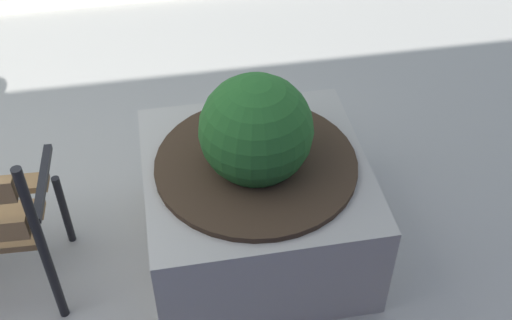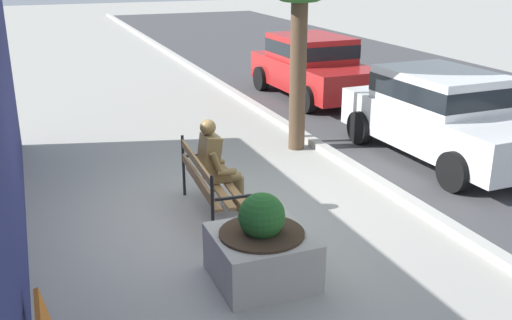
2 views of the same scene
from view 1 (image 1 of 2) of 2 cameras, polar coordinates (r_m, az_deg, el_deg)
The scene contains 1 object.
concrete_planter at distance 3.19m, azimuth 0.00°, elevation -2.92°, with size 1.06×1.06×1.04m.
Camera 1 is at (1.42, -2.10, 2.65)m, focal length 45.82 mm.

